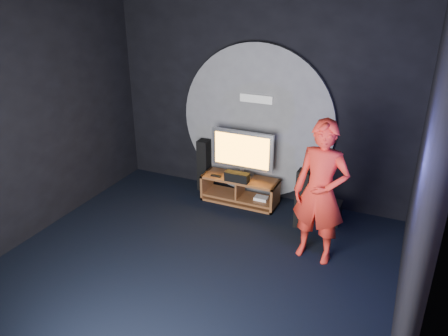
% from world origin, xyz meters
% --- Properties ---
extents(floor, '(5.00, 5.00, 0.00)m').
position_xyz_m(floor, '(0.00, 0.00, 0.00)').
color(floor, black).
rests_on(floor, ground).
extents(back_wall, '(5.00, 0.04, 3.50)m').
position_xyz_m(back_wall, '(0.00, 2.50, 1.75)').
color(back_wall, black).
rests_on(back_wall, ground).
extents(front_wall, '(5.00, 0.04, 3.50)m').
position_xyz_m(front_wall, '(0.00, -2.50, 1.75)').
color(front_wall, black).
rests_on(front_wall, ground).
extents(left_wall, '(0.04, 5.00, 3.50)m').
position_xyz_m(left_wall, '(-2.50, 0.00, 1.75)').
color(left_wall, black).
rests_on(left_wall, ground).
extents(right_wall, '(0.04, 5.00, 3.50)m').
position_xyz_m(right_wall, '(2.50, 0.00, 1.75)').
color(right_wall, black).
rests_on(right_wall, ground).
extents(wall_disc_panel, '(2.60, 0.11, 2.60)m').
position_xyz_m(wall_disc_panel, '(0.00, 2.44, 1.30)').
color(wall_disc_panel, '#515156').
rests_on(wall_disc_panel, ground).
extents(media_console, '(1.28, 0.45, 0.45)m').
position_xyz_m(media_console, '(-0.11, 2.05, 0.20)').
color(media_console, brown).
rests_on(media_console, ground).
extents(tv, '(1.05, 0.22, 0.79)m').
position_xyz_m(tv, '(-0.12, 2.12, 0.88)').
color(tv, silver).
rests_on(tv, media_console).
extents(center_speaker, '(0.40, 0.15, 0.15)m').
position_xyz_m(center_speaker, '(-0.12, 1.90, 0.53)').
color(center_speaker, black).
rests_on(center_speaker, media_console).
extents(remote, '(0.18, 0.05, 0.02)m').
position_xyz_m(remote, '(-0.51, 1.93, 0.46)').
color(remote, black).
rests_on(remote, media_console).
extents(tower_speaker_left, '(0.18, 0.21, 0.92)m').
position_xyz_m(tower_speaker_left, '(-0.90, 2.26, 0.46)').
color(tower_speaker_left, black).
rests_on(tower_speaker_left, ground).
extents(tower_speaker_right, '(0.18, 0.21, 0.92)m').
position_xyz_m(tower_speaker_right, '(1.02, 1.71, 0.46)').
color(tower_speaker_right, black).
rests_on(tower_speaker_right, ground).
extents(subwoofer, '(0.31, 0.31, 0.34)m').
position_xyz_m(subwoofer, '(1.41, 2.01, 0.17)').
color(subwoofer, black).
rests_on(subwoofer, ground).
extents(player, '(0.75, 0.54, 1.94)m').
position_xyz_m(player, '(1.41, 1.00, 0.97)').
color(player, red).
rests_on(player, ground).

